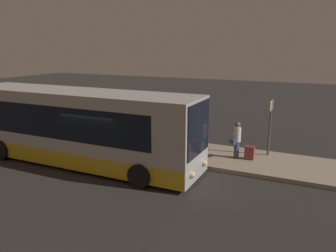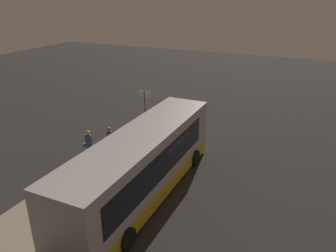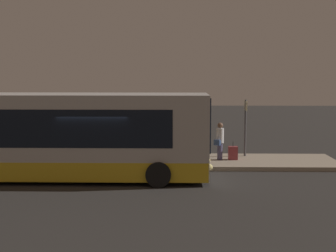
{
  "view_description": "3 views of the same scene",
  "coord_description": "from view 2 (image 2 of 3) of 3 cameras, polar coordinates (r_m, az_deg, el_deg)",
  "views": [
    {
      "loc": [
        8.05,
        -10.83,
        5.07
      ],
      "look_at": [
        2.63,
        0.73,
        1.97
      ],
      "focal_mm": 35.0,
      "sensor_mm": 36.0,
      "label": 1
    },
    {
      "loc": [
        -13.32,
        -6.7,
        9.13
      ],
      "look_at": [
        2.63,
        0.73,
        1.97
      ],
      "focal_mm": 35.0,
      "sensor_mm": 36.0,
      "label": 2
    },
    {
      "loc": [
        3.03,
        -17.25,
        4.03
      ],
      "look_at": [
        2.63,
        0.73,
        1.97
      ],
      "focal_mm": 50.0,
      "sensor_mm": 36.0,
      "label": 3
    }
  ],
  "objects": [
    {
      "name": "suitcase",
      "position": [
        22.94,
        -2.73,
        -0.03
      ],
      "size": [
        0.41,
        0.28,
        0.83
      ],
      "color": "maroon",
      "rests_on": "platform"
    },
    {
      "name": "ground",
      "position": [
        17.48,
        -1.49,
        -9.35
      ],
      "size": [
        80.0,
        80.0,
        0.0
      ],
      "primitive_type": "plane",
      "color": "#2B2826"
    },
    {
      "name": "sign_post",
      "position": [
        23.43,
        -4.09,
        4.02
      ],
      "size": [
        0.1,
        0.81,
        2.61
      ],
      "color": "#4C4C51",
      "rests_on": "platform"
    },
    {
      "name": "bus_lead",
      "position": [
        15.55,
        -4.54,
        -6.88
      ],
      "size": [
        11.42,
        2.74,
        3.24
      ],
      "color": "#B2ADA8",
      "rests_on": "ground"
    },
    {
      "name": "platform",
      "position": [
        18.9,
        -10.31,
        -6.81
      ],
      "size": [
        20.0,
        3.22,
        0.19
      ],
      "color": "gray",
      "rests_on": "ground"
    },
    {
      "name": "trash_bin",
      "position": [
        20.89,
        -3.04,
        -2.25
      ],
      "size": [
        0.44,
        0.44,
        0.65
      ],
      "color": "#593319",
      "rests_on": "platform"
    },
    {
      "name": "passenger_with_bags",
      "position": [
        19.34,
        -10.11,
        -2.41
      ],
      "size": [
        0.47,
        0.47,
        1.83
      ],
      "rotation": [
        0.0,
        0.0,
        0.61
      ],
      "color": "gray",
      "rests_on": "platform"
    },
    {
      "name": "passenger_waiting",
      "position": [
        19.13,
        -13.64,
        -3.07
      ],
      "size": [
        0.43,
        0.59,
        1.83
      ],
      "rotation": [
        0.0,
        0.0,
        -0.16
      ],
      "color": "#2D2D33",
      "rests_on": "platform"
    },
    {
      "name": "passenger_boarding",
      "position": [
        22.2,
        -3.33,
        0.88
      ],
      "size": [
        0.52,
        0.59,
        1.66
      ],
      "rotation": [
        0.0,
        0.0,
        2.59
      ],
      "color": "#4C476B",
      "rests_on": "platform"
    }
  ]
}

